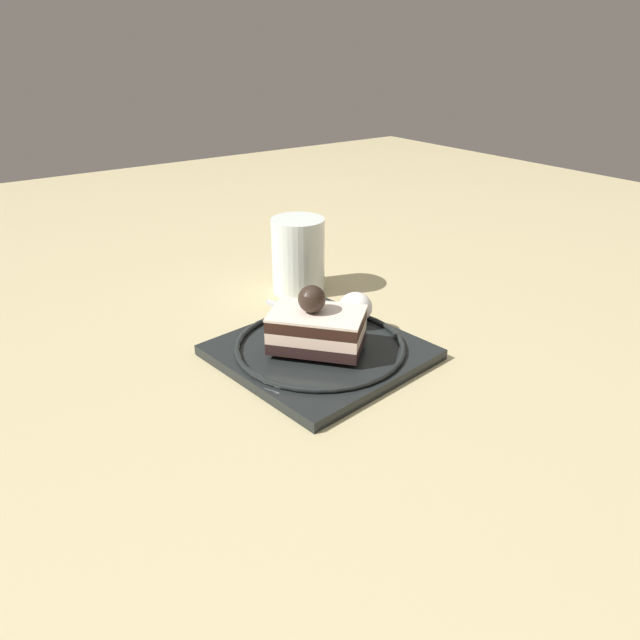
% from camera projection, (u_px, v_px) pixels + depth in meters
% --- Properties ---
extents(ground_plane, '(2.40, 2.40, 0.00)m').
position_uv_depth(ground_plane, '(321.00, 346.00, 0.71)').
color(ground_plane, tan).
extents(dessert_plate, '(0.24, 0.24, 0.02)m').
position_uv_depth(dessert_plate, '(320.00, 350.00, 0.69)').
color(dessert_plate, black).
rests_on(dessert_plate, ground_plane).
extents(cake_slice, '(0.12, 0.12, 0.08)m').
position_uv_depth(cake_slice, '(316.00, 327.00, 0.66)').
color(cake_slice, '#2E1D1C').
rests_on(cake_slice, dessert_plate).
extents(whipped_cream_dollop, '(0.04, 0.04, 0.04)m').
position_uv_depth(whipped_cream_dollop, '(353.00, 306.00, 0.73)').
color(whipped_cream_dollop, white).
rests_on(whipped_cream_dollop, dessert_plate).
extents(fork, '(0.03, 0.11, 0.00)m').
position_uv_depth(fork, '(298.00, 316.00, 0.74)').
color(fork, silver).
rests_on(fork, dessert_plate).
extents(drink_glass_near, '(0.08, 0.08, 0.11)m').
position_uv_depth(drink_glass_near, '(298.00, 260.00, 0.85)').
color(drink_glass_near, white).
rests_on(drink_glass_near, ground_plane).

